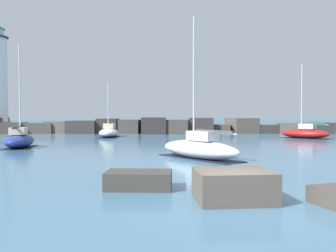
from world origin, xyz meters
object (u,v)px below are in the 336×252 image
(sailboat_moored_1, at_px, (19,140))
(sailboat_moored_4, at_px, (305,133))
(sailboat_moored_2, at_px, (109,132))
(sailboat_moored_3, at_px, (199,148))

(sailboat_moored_1, xyz_separation_m, sailboat_moored_4, (30.31, 12.99, -0.01))
(sailboat_moored_2, bearing_deg, sailboat_moored_1, -109.05)
(sailboat_moored_1, height_order, sailboat_moored_4, sailboat_moored_1)
(sailboat_moored_3, xyz_separation_m, sailboat_moored_4, (14.62, 20.92, -0.03))
(sailboat_moored_1, xyz_separation_m, sailboat_moored_2, (5.43, 15.73, -0.06))
(sailboat_moored_3, height_order, sailboat_moored_4, sailboat_moored_3)
(sailboat_moored_2, bearing_deg, sailboat_moored_4, -6.30)
(sailboat_moored_3, distance_m, sailboat_moored_4, 25.52)
(sailboat_moored_1, distance_m, sailboat_moored_4, 32.98)
(sailboat_moored_4, bearing_deg, sailboat_moored_2, 173.70)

